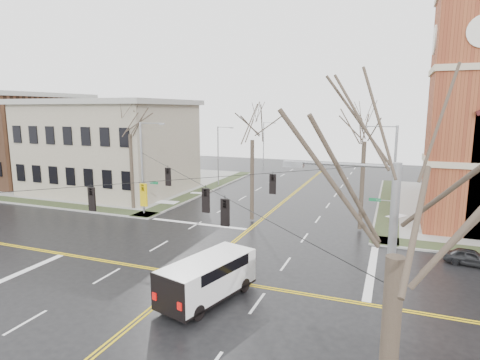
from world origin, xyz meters
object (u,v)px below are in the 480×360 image
(tree_nw_near, at_px, (252,135))
(tree_se, at_px, (398,231))
(signal_pole_nw, at_px, (144,165))
(tree_ne, at_px, (365,136))
(streetlight_north_a, at_px, (219,154))
(cargo_van, at_px, (211,275))
(signal_pole_ne, at_px, (391,180))
(parked_car_a, at_px, (470,257))
(signal_pole_se, at_px, (378,332))
(streetlight_north_b, at_px, (264,142))
(tree_nw_far, at_px, (130,129))

(tree_nw_near, bearing_deg, tree_se, -65.37)
(tree_se, bearing_deg, tree_nw_near, 114.63)
(signal_pole_nw, relative_size, tree_ne, 0.79)
(streetlight_north_a, height_order, cargo_van, streetlight_north_a)
(signal_pole_ne, relative_size, tree_se, 0.80)
(signal_pole_ne, bearing_deg, parked_car_a, -31.09)
(signal_pole_nw, distance_m, tree_ne, 20.72)
(signal_pole_se, height_order, streetlight_north_b, signal_pole_se)
(signal_pole_nw, xyz_separation_m, tree_se, (22.88, -25.01, 3.19))
(streetlight_north_b, xyz_separation_m, cargo_van, (13.03, -50.32, -3.11))
(streetlight_north_a, relative_size, cargo_van, 1.24)
(tree_se, bearing_deg, tree_nw_far, 133.78)
(signal_pole_nw, xyz_separation_m, signal_pole_se, (22.64, -23.00, 0.00))
(signal_pole_ne, height_order, signal_pole_nw, same)
(signal_pole_nw, relative_size, streetlight_north_b, 1.12)
(streetlight_north_a, height_order, tree_ne, tree_ne)
(parked_car_a, bearing_deg, tree_nw_far, 90.09)
(streetlight_north_a, height_order, tree_se, tree_se)
(streetlight_north_b, distance_m, tree_nw_far, 35.40)
(streetlight_north_b, height_order, cargo_van, streetlight_north_b)
(cargo_van, xyz_separation_m, tree_se, (9.18, -11.19, 6.78))
(tree_ne, bearing_deg, signal_pole_se, -84.79)
(streetlight_north_a, bearing_deg, signal_pole_nw, -92.32)
(streetlight_north_b, xyz_separation_m, tree_ne, (19.67, -34.27, 3.73))
(signal_pole_nw, height_order, cargo_van, signal_pole_nw)
(parked_car_a, xyz_separation_m, tree_nw_far, (-30.43, 4.66, 7.80))
(tree_nw_near, bearing_deg, cargo_van, -78.75)
(streetlight_north_b, distance_m, tree_se, 65.51)
(signal_pole_ne, xyz_separation_m, tree_nw_near, (-12.05, 1.78, 3.14))
(streetlight_north_b, bearing_deg, tree_ne, -60.14)
(parked_car_a, height_order, tree_nw_near, tree_nw_near)
(signal_pole_ne, height_order, cargo_van, signal_pole_ne)
(cargo_van, relative_size, parked_car_a, 1.99)
(signal_pole_se, xyz_separation_m, parked_car_a, (5.31, 19.80, -4.40))
(signal_pole_ne, height_order, tree_nw_far, tree_nw_far)
(signal_pole_ne, distance_m, tree_nw_far, 25.40)
(signal_pole_nw, bearing_deg, signal_pole_se, -45.45)
(streetlight_north_a, distance_m, tree_ne, 24.59)
(signal_pole_se, height_order, parked_car_a, signal_pole_se)
(signal_pole_se, xyz_separation_m, tree_se, (0.24, -2.01, 3.19))
(signal_pole_nw, distance_m, signal_pole_se, 32.28)
(streetlight_north_a, xyz_separation_m, tree_nw_near, (9.93, -14.72, 3.62))
(streetlight_north_a, bearing_deg, streetlight_north_b, 90.00)
(cargo_van, relative_size, tree_nw_near, 0.58)
(streetlight_north_a, xyz_separation_m, parked_car_a, (27.28, -19.70, -3.92))
(signal_pole_nw, relative_size, streetlight_north_a, 1.12)
(streetlight_north_a, relative_size, tree_nw_near, 0.72)
(signal_pole_ne, distance_m, tree_se, 25.22)
(signal_pole_nw, xyz_separation_m, cargo_van, (13.70, -13.82, -3.59))
(streetlight_north_b, relative_size, tree_nw_far, 0.69)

